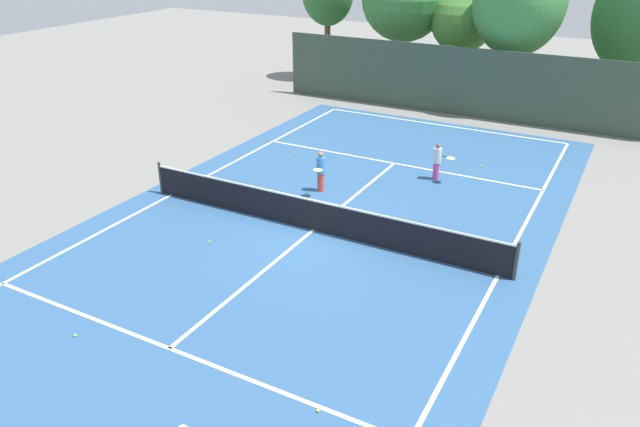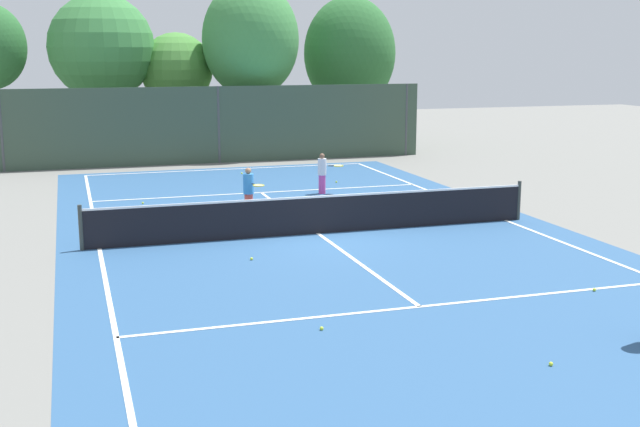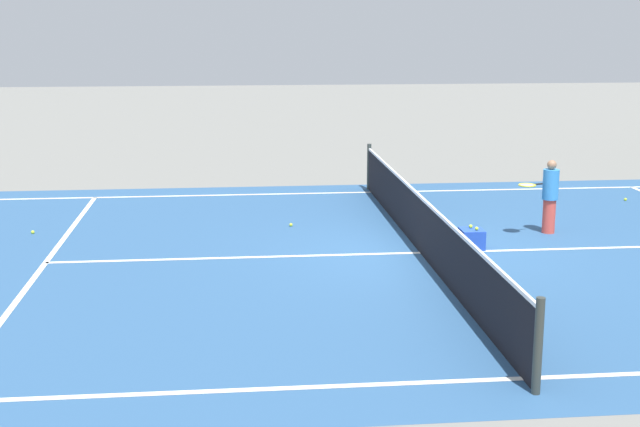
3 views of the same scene
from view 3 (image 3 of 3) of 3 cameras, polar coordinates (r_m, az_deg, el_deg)
ground_plane at (r=15.39m, az=6.59°, el=-2.58°), size 80.00×80.00×0.00m
court_surface at (r=15.39m, az=6.59°, el=-2.57°), size 13.00×25.00×0.01m
tennis_net at (r=15.27m, az=6.64°, el=-0.73°), size 11.90×0.10×1.10m
player_0 at (r=17.13m, az=14.71°, el=1.14°), size 0.53×0.88×1.41m
ball_crate at (r=15.75m, az=9.85°, el=-1.65°), size 0.44×0.40×0.43m
tennis_ball_0 at (r=17.52m, az=-18.21°, el=-1.16°), size 0.07×0.07×0.07m
tennis_ball_4 at (r=17.25m, az=-1.91°, el=-0.74°), size 0.07×0.07×0.07m
tennis_ball_5 at (r=20.83m, az=19.28°, el=0.87°), size 0.07×0.07×0.07m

